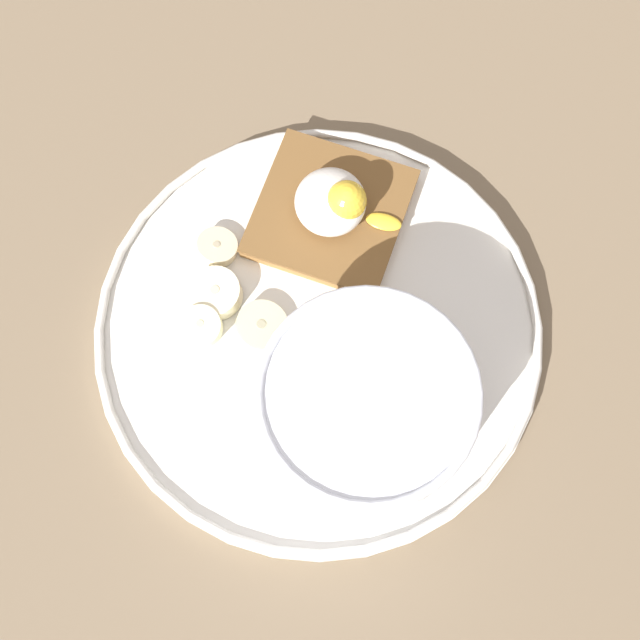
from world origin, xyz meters
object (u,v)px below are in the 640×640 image
at_px(banana_slice_back, 263,327).
at_px(banana_slice_right, 203,328).
at_px(toast_slice, 332,213).
at_px(banana_slice_front, 219,247).
at_px(poached_egg, 336,202).
at_px(banana_slice_left, 217,293).
at_px(oatmeal_bowl, 367,406).

relative_size(banana_slice_back, banana_slice_right, 1.22).
height_order(toast_slice, banana_slice_front, same).
distance_m(poached_egg, banana_slice_right, 0.12).
distance_m(banana_slice_back, banana_slice_right, 0.04).
xyz_separation_m(banana_slice_left, banana_slice_right, (0.02, -0.01, -0.00)).
relative_size(poached_egg, banana_slice_front, 1.86).
bearing_deg(poached_egg, banana_slice_left, -54.15).
distance_m(banana_slice_front, banana_slice_left, 0.03).
distance_m(oatmeal_bowl, toast_slice, 0.14).
distance_m(poached_egg, banana_slice_left, 0.10).
distance_m(oatmeal_bowl, banana_slice_right, 0.12).
relative_size(oatmeal_bowl, banana_slice_front, 3.35).
distance_m(banana_slice_front, banana_slice_right, 0.06).
distance_m(oatmeal_bowl, banana_slice_front, 0.15).
bearing_deg(poached_egg, oatmeal_bowl, 6.99).
relative_size(toast_slice, banana_slice_back, 3.20).
bearing_deg(banana_slice_front, banana_slice_left, 0.81).
relative_size(banana_slice_left, banana_slice_back, 1.21).
distance_m(toast_slice, banana_slice_back, 0.09).
bearing_deg(banana_slice_front, toast_slice, 107.61).
height_order(banana_slice_front, banana_slice_left, banana_slice_left).
distance_m(banana_slice_front, banana_slice_back, 0.06).
height_order(poached_egg, banana_slice_left, poached_egg).
relative_size(oatmeal_bowl, banana_slice_back, 3.37).
xyz_separation_m(toast_slice, banana_slice_left, (0.06, -0.08, 0.00)).
bearing_deg(banana_slice_left, banana_slice_back, 52.92).
relative_size(toast_slice, banana_slice_left, 2.64).
bearing_deg(banana_slice_back, poached_egg, 148.73).
height_order(toast_slice, banana_slice_right, banana_slice_right).
bearing_deg(banana_slice_back, toast_slice, 150.54).
relative_size(toast_slice, banana_slice_right, 3.92).
distance_m(oatmeal_bowl, poached_egg, 0.14).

